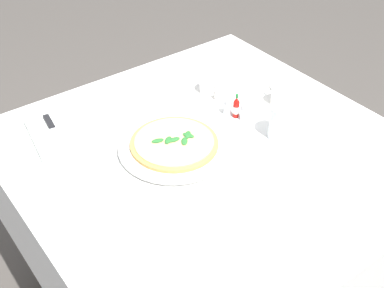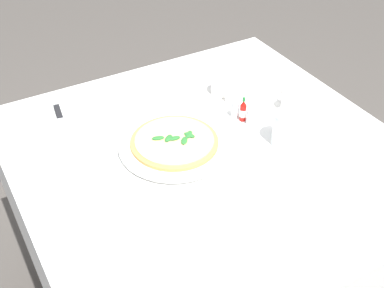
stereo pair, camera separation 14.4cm
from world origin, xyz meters
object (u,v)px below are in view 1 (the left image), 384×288
Objects in this scene: coffee_cup_left_edge at (282,97)px; hot_sauce_bottle at (236,108)px; pepper_shaker at (228,107)px; salt_shaker at (244,113)px; coffee_cup_center_back at (211,86)px; pizza_plate at (174,146)px; water_glass_near_right at (281,124)px; dinner_knife at (54,131)px; pizza at (174,143)px; napkin_folded at (54,134)px.

coffee_cup_left_edge is 0.17m from hot_sauce_bottle.
salt_shaker is at bearing 19.65° from pepper_shaker.
salt_shaker is at bearing -4.56° from coffee_cup_center_back.
water_glass_near_right is at bearing 64.71° from pizza_plate.
water_glass_near_right reaches higher than coffee_cup_left_edge.
dinner_knife is (-0.28, -0.67, -0.01)m from coffee_cup_left_edge.
pizza_plate is at bearing -78.74° from pepper_shaker.
coffee_cup_center_back is (-0.18, 0.28, 0.02)m from pizza_plate.
dinner_knife is at bearing -117.74° from salt_shaker.
water_glass_near_right is 0.13m from salt_shaker.
coffee_cup_left_edge reaches higher than pizza_plate.
hot_sauce_bottle is (-0.16, -0.04, -0.01)m from water_glass_near_right.
hot_sauce_bottle is 1.48× the size of salt_shaker.
coffee_cup_center_back is 0.53m from dinner_knife.
salt_shaker is (0.27, 0.51, 0.00)m from dinner_knife.
water_glass_near_right is 0.19m from pepper_shaker.
pepper_shaker is at bearing 101.26° from pizza_plate.
pizza is at bearing -91.78° from salt_shaker.
coffee_cup_center_back is 0.53m from napkin_folded.
pepper_shaker is at bearing -110.31° from coffee_cup_left_edge.
coffee_cup_left_edge reaches higher than pizza.
pizza_plate is at bearing -85.43° from pizza.
coffee_cup_center_back reaches higher than salt_shaker.
coffee_cup_center_back is (-0.18, 0.28, 0.00)m from pizza.
water_glass_near_right is at bearing 2.62° from coffee_cup_center_back.
hot_sauce_bottle is (0.24, 0.50, 0.01)m from dinner_knife.
coffee_cup_center_back is at bearing -177.38° from water_glass_near_right.
pizza is at bearing -78.74° from pepper_shaker.
dinner_knife is (-0.26, -0.25, -0.00)m from pizza.
hot_sauce_bottle reaches higher than pepper_shaker.
coffee_cup_center_back reaches higher than pepper_shaker.
pizza_plate is at bearing -92.33° from coffee_cup_left_edge.
dinner_knife is 0.58m from salt_shaker.
dinner_knife is at bearing -136.07° from pizza.
water_glass_near_right reaches higher than pizza.
salt_shaker is at bearing 88.23° from pizza_plate.
coffee_cup_left_edge is at bearing 77.42° from hot_sauce_bottle.
hot_sauce_bottle reaches higher than dinner_knife.
hot_sauce_bottle is at bearing 94.54° from pizza.
pizza_plate is 0.01m from pizza.
pepper_shaker is (0.13, -0.03, -0.00)m from coffee_cup_center_back.
salt_shaker is (0.27, 0.51, 0.02)m from napkin_folded.
coffee_cup_left_edge is at bearing 87.66° from pizza.
pizza is 2.43× the size of water_glass_near_right.
water_glass_near_right is 1.26× the size of hot_sauce_bottle.
pizza is at bearing 94.57° from pizza_plate.
dinner_knife is at bearing -112.63° from coffee_cup_left_edge.
dinner_knife is at bearing -115.67° from hot_sauce_bottle.
salt_shaker is 0.06m from pepper_shaker.
coffee_cup_center_back reaches higher than pizza.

